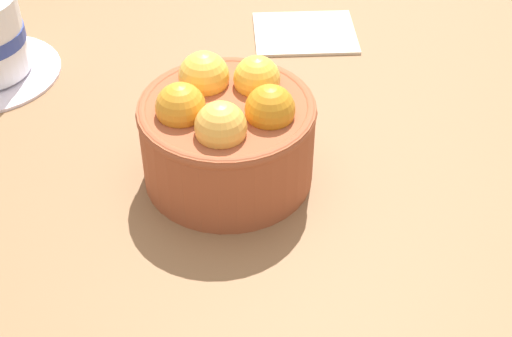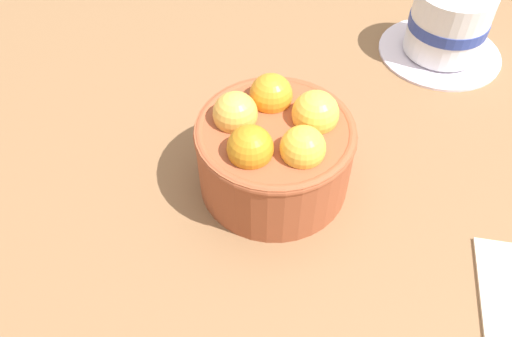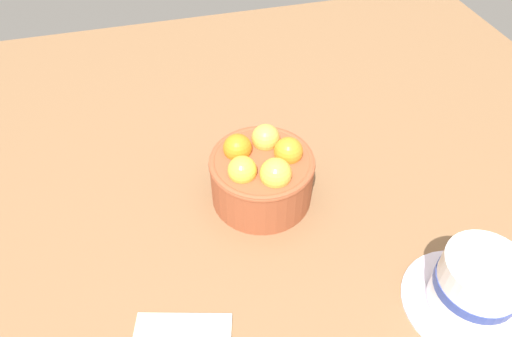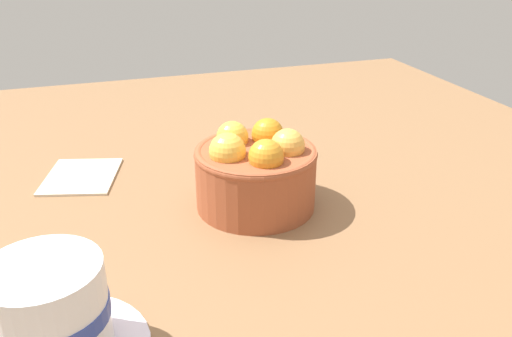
% 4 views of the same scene
% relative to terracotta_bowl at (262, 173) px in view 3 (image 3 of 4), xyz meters
% --- Properties ---
extents(ground_plane, '(1.19, 1.07, 0.05)m').
position_rel_terracotta_bowl_xyz_m(ground_plane, '(0.00, -0.00, -0.07)').
color(ground_plane, brown).
extents(terracotta_bowl, '(0.14, 0.14, 0.09)m').
position_rel_terracotta_bowl_xyz_m(terracotta_bowl, '(0.00, 0.00, 0.00)').
color(terracotta_bowl, '#9E4C2D').
rests_on(terracotta_bowl, ground_plane).
extents(coffee_cup, '(0.14, 0.14, 0.08)m').
position_rel_terracotta_bowl_xyz_m(coffee_cup, '(-0.18, 0.21, -0.01)').
color(coffee_cup, white).
rests_on(coffee_cup, ground_plane).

